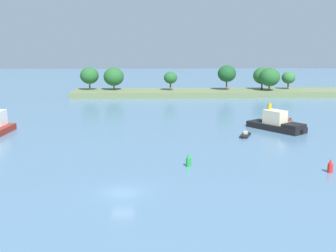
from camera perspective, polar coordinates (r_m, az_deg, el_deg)
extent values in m
plane|color=slate|center=(49.08, -6.10, -8.90)|extent=(400.00, 400.00, 0.00)
cube|color=#66754C|center=(130.79, 7.06, 4.43)|extent=(89.43, 12.19, 1.71)
cylinder|color=#513823|center=(132.01, -10.44, 5.23)|extent=(0.44, 0.44, 2.13)
ellipsoid|color=#235B28|center=(131.69, -10.49, 6.66)|extent=(5.58, 5.58, 5.02)
cylinder|color=#513823|center=(130.87, -7.25, 5.16)|extent=(0.44, 0.44, 1.59)
ellipsoid|color=#235B28|center=(130.55, -7.29, 6.57)|extent=(6.12, 6.12, 5.51)
cylinder|color=#513823|center=(128.77, 0.33, 5.29)|extent=(0.44, 0.44, 2.22)
ellipsoid|color=#235B28|center=(128.49, 0.33, 6.49)|extent=(3.99, 3.99, 3.59)
cylinder|color=#513823|center=(130.85, 7.85, 5.40)|extent=(0.44, 0.44, 2.76)
ellipsoid|color=#194C23|center=(130.51, 7.89, 6.97)|extent=(5.53, 5.53, 4.97)
cylinder|color=#513823|center=(134.21, 12.46, 5.23)|extent=(0.44, 0.44, 2.00)
ellipsoid|color=#235B28|center=(133.90, 12.52, 6.59)|extent=(5.56, 5.56, 5.00)
cylinder|color=#513823|center=(131.69, 13.40, 4.99)|extent=(0.44, 0.44, 1.65)
ellipsoid|color=#235B28|center=(131.37, 13.46, 6.40)|extent=(6.11, 6.11, 5.50)
cylinder|color=#513823|center=(137.22, 15.78, 5.18)|extent=(0.44, 0.44, 1.89)
ellipsoid|color=#2D6B33|center=(136.97, 15.84, 6.26)|extent=(4.14, 4.14, 3.73)
cube|color=maroon|center=(92.88, 14.90, 0.75)|extent=(4.37, 2.53, 0.40)
cube|color=beige|center=(92.65, 14.75, 1.02)|extent=(0.67, 0.93, 0.50)
cube|color=black|center=(93.95, 16.08, 0.86)|extent=(0.34, 0.37, 0.56)
cube|color=black|center=(83.80, 14.25, -0.11)|extent=(10.08, 11.37, 1.15)
cube|color=black|center=(81.42, 16.51, 0.05)|extent=(4.77, 4.70, 0.60)
cube|color=beige|center=(83.62, 14.15, 1.17)|extent=(4.47, 4.71, 2.60)
cylinder|color=gold|center=(84.13, 13.45, 2.58)|extent=(0.70, 0.70, 1.20)
cylinder|color=black|center=(80.61, 17.53, -0.68)|extent=(0.74, 0.67, 0.70)
cube|color=black|center=(77.24, 10.31, -1.23)|extent=(2.75, 4.11, 0.36)
cube|color=beige|center=(77.43, 10.36, -0.87)|extent=(0.82, 0.72, 0.50)
cube|color=black|center=(75.21, 10.02, -1.49)|extent=(0.40, 0.38, 0.56)
cylinder|color=red|center=(59.57, 20.91, -5.29)|extent=(0.70, 0.70, 1.20)
cone|color=red|center=(59.31, 20.98, -4.41)|extent=(0.49, 0.49, 0.70)
cylinder|color=green|center=(58.27, 2.76, -4.87)|extent=(0.70, 0.70, 1.20)
cone|color=green|center=(58.01, 2.77, -3.98)|extent=(0.49, 0.49, 0.70)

